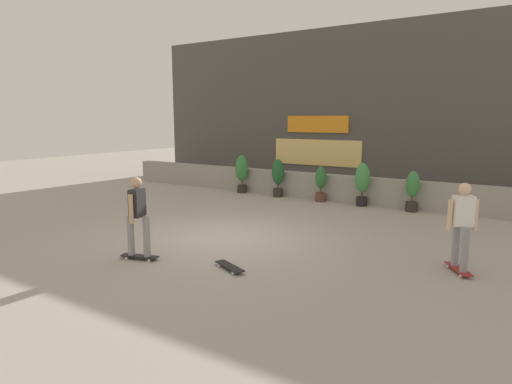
{
  "coord_description": "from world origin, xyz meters",
  "views": [
    {
      "loc": [
        6.29,
        -8.21,
        2.85
      ],
      "look_at": [
        0.0,
        1.5,
        0.9
      ],
      "focal_mm": 30.78,
      "sensor_mm": 36.0,
      "label": 1
    }
  ],
  "objects_px": {
    "skater_foreground": "(138,214)",
    "skater_mid_plaza": "(462,223)",
    "potted_plant_3": "(362,181)",
    "potted_plant_0": "(242,171)",
    "potted_plant_2": "(321,183)",
    "skateboard_near_camera": "(230,266)",
    "potted_plant_1": "(278,175)",
    "potted_plant_4": "(412,189)"
  },
  "relations": [
    {
      "from": "potted_plant_1",
      "to": "skater_foreground",
      "type": "height_order",
      "value": "skater_foreground"
    },
    {
      "from": "potted_plant_1",
      "to": "skater_foreground",
      "type": "relative_size",
      "value": 0.82
    },
    {
      "from": "potted_plant_3",
      "to": "skateboard_near_camera",
      "type": "xyz_separation_m",
      "value": [
        0.0,
        -7.31,
        -0.76
      ]
    },
    {
      "from": "potted_plant_1",
      "to": "skater_mid_plaza",
      "type": "height_order",
      "value": "skater_mid_plaza"
    },
    {
      "from": "potted_plant_2",
      "to": "skateboard_near_camera",
      "type": "xyz_separation_m",
      "value": [
        1.47,
        -7.31,
        -0.6
      ]
    },
    {
      "from": "potted_plant_3",
      "to": "skateboard_near_camera",
      "type": "distance_m",
      "value": 7.35
    },
    {
      "from": "skater_foreground",
      "to": "skater_mid_plaza",
      "type": "height_order",
      "value": "same"
    },
    {
      "from": "potted_plant_0",
      "to": "potted_plant_3",
      "type": "bearing_deg",
      "value": -0.0
    },
    {
      "from": "skateboard_near_camera",
      "to": "skater_mid_plaza",
      "type": "bearing_deg",
      "value": 31.01
    },
    {
      "from": "potted_plant_1",
      "to": "potted_plant_3",
      "type": "bearing_deg",
      "value": -0.0
    },
    {
      "from": "potted_plant_2",
      "to": "skater_mid_plaza",
      "type": "xyz_separation_m",
      "value": [
        5.16,
        -5.1,
        0.28
      ]
    },
    {
      "from": "potted_plant_0",
      "to": "potted_plant_2",
      "type": "height_order",
      "value": "potted_plant_0"
    },
    {
      "from": "potted_plant_1",
      "to": "skater_foreground",
      "type": "distance_m",
      "value": 7.92
    },
    {
      "from": "potted_plant_4",
      "to": "skater_mid_plaza",
      "type": "relative_size",
      "value": 0.75
    },
    {
      "from": "potted_plant_3",
      "to": "skater_mid_plaza",
      "type": "bearing_deg",
      "value": -54.1
    },
    {
      "from": "potted_plant_1",
      "to": "potted_plant_3",
      "type": "distance_m",
      "value": 3.18
    },
    {
      "from": "skater_mid_plaza",
      "to": "skateboard_near_camera",
      "type": "relative_size",
      "value": 2.08
    },
    {
      "from": "potted_plant_2",
      "to": "potted_plant_3",
      "type": "height_order",
      "value": "potted_plant_3"
    },
    {
      "from": "potted_plant_3",
      "to": "skater_mid_plaza",
      "type": "relative_size",
      "value": 0.84
    },
    {
      "from": "potted_plant_2",
      "to": "skater_foreground",
      "type": "bearing_deg",
      "value": -93.22
    },
    {
      "from": "potted_plant_0",
      "to": "skater_foreground",
      "type": "bearing_deg",
      "value": -69.79
    },
    {
      "from": "potted_plant_2",
      "to": "potted_plant_3",
      "type": "distance_m",
      "value": 1.48
    },
    {
      "from": "skater_foreground",
      "to": "potted_plant_3",
      "type": "bearing_deg",
      "value": 76.25
    },
    {
      "from": "potted_plant_2",
      "to": "skateboard_near_camera",
      "type": "relative_size",
      "value": 1.5
    },
    {
      "from": "potted_plant_0",
      "to": "potted_plant_3",
      "type": "height_order",
      "value": "potted_plant_0"
    },
    {
      "from": "potted_plant_1",
      "to": "skateboard_near_camera",
      "type": "relative_size",
      "value": 1.7
    },
    {
      "from": "potted_plant_1",
      "to": "potted_plant_2",
      "type": "relative_size",
      "value": 1.13
    },
    {
      "from": "potted_plant_0",
      "to": "potted_plant_2",
      "type": "distance_m",
      "value": 3.32
    },
    {
      "from": "potted_plant_0",
      "to": "skateboard_near_camera",
      "type": "relative_size",
      "value": 1.78
    },
    {
      "from": "potted_plant_0",
      "to": "skater_foreground",
      "type": "distance_m",
      "value": 8.33
    },
    {
      "from": "skater_mid_plaza",
      "to": "potted_plant_0",
      "type": "bearing_deg",
      "value": 148.99
    },
    {
      "from": "potted_plant_4",
      "to": "skater_mid_plaza",
      "type": "xyz_separation_m",
      "value": [
        2.1,
        -5.1,
        0.25
      ]
    },
    {
      "from": "potted_plant_3",
      "to": "potted_plant_4",
      "type": "height_order",
      "value": "potted_plant_3"
    },
    {
      "from": "skater_foreground",
      "to": "skater_mid_plaza",
      "type": "distance_m",
      "value": 6.23
    },
    {
      "from": "skater_foreground",
      "to": "skater_mid_plaza",
      "type": "xyz_separation_m",
      "value": [
        5.6,
        2.72,
        0.0
      ]
    },
    {
      "from": "skater_foreground",
      "to": "skateboard_near_camera",
      "type": "height_order",
      "value": "skater_foreground"
    },
    {
      "from": "skater_foreground",
      "to": "potted_plant_2",
      "type": "bearing_deg",
      "value": 86.78
    },
    {
      "from": "potted_plant_3",
      "to": "skateboard_near_camera",
      "type": "bearing_deg",
      "value": -89.99
    },
    {
      "from": "potted_plant_1",
      "to": "skateboard_near_camera",
      "type": "xyz_separation_m",
      "value": [
        3.18,
        -7.31,
        -0.73
      ]
    },
    {
      "from": "potted_plant_0",
      "to": "potted_plant_2",
      "type": "xyz_separation_m",
      "value": [
        3.32,
        0.0,
        -0.18
      ]
    },
    {
      "from": "potted_plant_4",
      "to": "skater_mid_plaza",
      "type": "distance_m",
      "value": 5.52
    },
    {
      "from": "potted_plant_0",
      "to": "potted_plant_4",
      "type": "height_order",
      "value": "potted_plant_0"
    }
  ]
}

